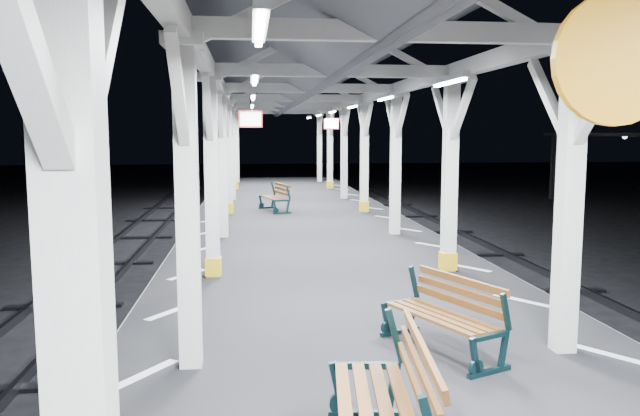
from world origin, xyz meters
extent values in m
plane|color=black|center=(0.00, 0.00, 0.00)|extent=(120.00, 120.00, 0.00)
cube|color=black|center=(0.00, 0.00, 0.50)|extent=(6.00, 50.00, 1.00)
cube|color=silver|center=(-2.45, 0.00, 1.00)|extent=(1.00, 48.00, 0.01)
cube|color=silver|center=(2.45, 0.00, 1.00)|extent=(1.00, 48.00, 0.01)
cube|color=#2D2D33|center=(-4.45, 0.00, 0.08)|extent=(0.08, 60.00, 0.16)
cube|color=silver|center=(-2.00, -6.00, 2.60)|extent=(0.22, 0.22, 3.20)
cube|color=silver|center=(-2.00, -5.45, 3.75)|extent=(0.10, 0.99, 0.99)
cube|color=silver|center=(-2.00, -2.00, 2.60)|extent=(0.22, 0.22, 3.20)
cube|color=silver|center=(-2.00, -2.00, 4.26)|extent=(0.40, 0.40, 0.12)
cube|color=silver|center=(-2.00, -1.45, 3.75)|extent=(0.10, 0.99, 0.99)
cube|color=silver|center=(-2.00, -2.55, 3.75)|extent=(0.10, 0.99, 0.99)
cube|color=silver|center=(-2.00, 2.00, 2.60)|extent=(0.22, 0.22, 3.20)
cube|color=silver|center=(-2.00, 2.00, 4.26)|extent=(0.40, 0.40, 0.12)
cube|color=gold|center=(-2.00, 2.00, 1.18)|extent=(0.26, 0.26, 0.30)
cube|color=silver|center=(-2.00, 2.55, 3.75)|extent=(0.10, 0.99, 0.99)
cube|color=silver|center=(-2.00, 1.45, 3.75)|extent=(0.10, 0.99, 0.99)
cube|color=silver|center=(-2.00, 6.00, 2.60)|extent=(0.22, 0.22, 3.20)
cube|color=silver|center=(-2.00, 6.00, 4.26)|extent=(0.40, 0.40, 0.12)
cube|color=silver|center=(-2.00, 6.55, 3.75)|extent=(0.10, 0.99, 0.99)
cube|color=silver|center=(-2.00, 5.45, 3.75)|extent=(0.10, 0.99, 0.99)
cube|color=silver|center=(-2.00, 10.00, 2.60)|extent=(0.22, 0.22, 3.20)
cube|color=silver|center=(-2.00, 10.00, 4.26)|extent=(0.40, 0.40, 0.12)
cube|color=gold|center=(-2.00, 10.00, 1.18)|extent=(0.26, 0.26, 0.30)
cube|color=silver|center=(-2.00, 10.55, 3.75)|extent=(0.10, 0.99, 0.99)
cube|color=silver|center=(-2.00, 9.45, 3.75)|extent=(0.10, 0.99, 0.99)
cube|color=silver|center=(-2.00, 14.00, 2.60)|extent=(0.22, 0.22, 3.20)
cube|color=silver|center=(-2.00, 14.00, 4.26)|extent=(0.40, 0.40, 0.12)
cube|color=silver|center=(-2.00, 14.55, 3.75)|extent=(0.10, 0.99, 0.99)
cube|color=silver|center=(-2.00, 13.45, 3.75)|extent=(0.10, 0.99, 0.99)
cube|color=silver|center=(-2.00, 18.00, 2.60)|extent=(0.22, 0.22, 3.20)
cube|color=silver|center=(-2.00, 18.00, 4.26)|extent=(0.40, 0.40, 0.12)
cube|color=gold|center=(-2.00, 18.00, 1.18)|extent=(0.26, 0.26, 0.30)
cube|color=silver|center=(-2.00, 18.55, 3.75)|extent=(0.10, 0.99, 0.99)
cube|color=silver|center=(-2.00, 17.45, 3.75)|extent=(0.10, 0.99, 0.99)
cube|color=silver|center=(-2.00, 22.00, 2.60)|extent=(0.22, 0.22, 3.20)
cube|color=silver|center=(-2.00, 22.00, 4.26)|extent=(0.40, 0.40, 0.12)
cube|color=silver|center=(-2.00, 22.55, 3.75)|extent=(0.10, 0.99, 0.99)
cube|color=silver|center=(-2.00, 21.45, 3.75)|extent=(0.10, 0.99, 0.99)
cube|color=silver|center=(2.00, -2.00, 2.60)|extent=(0.22, 0.22, 3.20)
cube|color=silver|center=(2.00, -2.00, 4.26)|extent=(0.40, 0.40, 0.12)
cube|color=silver|center=(2.00, -1.45, 3.75)|extent=(0.10, 0.99, 0.99)
cube|color=silver|center=(2.00, -2.55, 3.75)|extent=(0.10, 0.99, 0.99)
cube|color=silver|center=(2.00, 2.00, 2.60)|extent=(0.22, 0.22, 3.20)
cube|color=silver|center=(2.00, 2.00, 4.26)|extent=(0.40, 0.40, 0.12)
cube|color=gold|center=(2.00, 2.00, 1.18)|extent=(0.26, 0.26, 0.30)
cube|color=silver|center=(2.00, 2.55, 3.75)|extent=(0.10, 0.99, 0.99)
cube|color=silver|center=(2.00, 1.45, 3.75)|extent=(0.10, 0.99, 0.99)
cube|color=silver|center=(2.00, 6.00, 2.60)|extent=(0.22, 0.22, 3.20)
cube|color=silver|center=(2.00, 6.00, 4.26)|extent=(0.40, 0.40, 0.12)
cube|color=silver|center=(2.00, 6.55, 3.75)|extent=(0.10, 0.99, 0.99)
cube|color=silver|center=(2.00, 5.45, 3.75)|extent=(0.10, 0.99, 0.99)
cube|color=silver|center=(2.00, 10.00, 2.60)|extent=(0.22, 0.22, 3.20)
cube|color=silver|center=(2.00, 10.00, 4.26)|extent=(0.40, 0.40, 0.12)
cube|color=gold|center=(2.00, 10.00, 1.18)|extent=(0.26, 0.26, 0.30)
cube|color=silver|center=(2.00, 10.55, 3.75)|extent=(0.10, 0.99, 0.99)
cube|color=silver|center=(2.00, 9.45, 3.75)|extent=(0.10, 0.99, 0.99)
cube|color=silver|center=(2.00, 14.00, 2.60)|extent=(0.22, 0.22, 3.20)
cube|color=silver|center=(2.00, 14.00, 4.26)|extent=(0.40, 0.40, 0.12)
cube|color=silver|center=(2.00, 14.55, 3.75)|extent=(0.10, 0.99, 0.99)
cube|color=silver|center=(2.00, 13.45, 3.75)|extent=(0.10, 0.99, 0.99)
cube|color=silver|center=(2.00, 18.00, 2.60)|extent=(0.22, 0.22, 3.20)
cube|color=silver|center=(2.00, 18.00, 4.26)|extent=(0.40, 0.40, 0.12)
cube|color=gold|center=(2.00, 18.00, 1.18)|extent=(0.26, 0.26, 0.30)
cube|color=silver|center=(2.00, 18.55, 3.75)|extent=(0.10, 0.99, 0.99)
cube|color=silver|center=(2.00, 17.45, 3.75)|extent=(0.10, 0.99, 0.99)
cube|color=silver|center=(2.00, 22.00, 2.60)|extent=(0.22, 0.22, 3.20)
cube|color=silver|center=(2.00, 22.00, 4.26)|extent=(0.40, 0.40, 0.12)
cube|color=silver|center=(2.00, 22.55, 3.75)|extent=(0.10, 0.99, 0.99)
cube|color=silver|center=(2.00, 21.45, 3.75)|extent=(0.10, 0.99, 0.99)
cube|color=silver|center=(-2.00, 0.00, 4.38)|extent=(0.18, 48.00, 0.24)
cube|color=silver|center=(2.00, 0.00, 4.38)|extent=(0.18, 48.00, 0.24)
cube|color=silver|center=(0.00, -2.00, 4.38)|extent=(4.20, 0.14, 0.20)
cube|color=silver|center=(0.00, 2.00, 4.38)|extent=(4.20, 0.14, 0.20)
cube|color=silver|center=(0.00, 6.00, 4.38)|extent=(4.20, 0.14, 0.20)
cube|color=silver|center=(0.00, 10.00, 4.38)|extent=(4.20, 0.14, 0.20)
cube|color=silver|center=(0.00, 14.00, 4.38)|extent=(4.20, 0.14, 0.20)
cube|color=silver|center=(0.00, 18.00, 4.38)|extent=(4.20, 0.14, 0.20)
cube|color=silver|center=(0.00, 22.00, 4.38)|extent=(4.20, 0.14, 0.20)
cube|color=#54565C|center=(-1.30, 0.00, 4.92)|extent=(2.80, 49.00, 1.45)
cube|color=#54565C|center=(1.30, 0.00, 4.92)|extent=(2.80, 49.00, 1.45)
cube|color=silver|center=(-1.30, -4.00, 4.10)|extent=(0.10, 1.35, 0.08)
cube|color=white|center=(-1.30, -4.00, 4.05)|extent=(0.05, 1.25, 0.05)
cube|color=silver|center=(-1.30, 0.00, 4.10)|extent=(0.10, 1.35, 0.08)
cube|color=white|center=(-1.30, 0.00, 4.05)|extent=(0.05, 1.25, 0.05)
cube|color=silver|center=(-1.30, 4.00, 4.10)|extent=(0.10, 1.35, 0.08)
cube|color=white|center=(-1.30, 4.00, 4.05)|extent=(0.05, 1.25, 0.05)
cube|color=silver|center=(-1.30, 8.00, 4.10)|extent=(0.10, 1.35, 0.08)
cube|color=white|center=(-1.30, 8.00, 4.05)|extent=(0.05, 1.25, 0.05)
cube|color=silver|center=(-1.30, 12.00, 4.10)|extent=(0.10, 1.35, 0.08)
cube|color=white|center=(-1.30, 12.00, 4.05)|extent=(0.05, 1.25, 0.05)
cube|color=silver|center=(-1.30, 16.00, 4.10)|extent=(0.10, 1.35, 0.08)
cube|color=white|center=(-1.30, 16.00, 4.05)|extent=(0.05, 1.25, 0.05)
cube|color=silver|center=(-1.30, 20.00, 4.10)|extent=(0.10, 1.35, 0.08)
cube|color=white|center=(-1.30, 20.00, 4.05)|extent=(0.05, 1.25, 0.05)
cube|color=silver|center=(1.30, -4.00, 4.10)|extent=(0.10, 1.35, 0.08)
cube|color=white|center=(1.30, -4.00, 4.05)|extent=(0.05, 1.25, 0.05)
cube|color=silver|center=(1.30, 0.00, 4.10)|extent=(0.10, 1.35, 0.08)
cube|color=white|center=(1.30, 0.00, 4.05)|extent=(0.05, 1.25, 0.05)
cube|color=silver|center=(1.30, 4.00, 4.10)|extent=(0.10, 1.35, 0.08)
cube|color=white|center=(1.30, 4.00, 4.05)|extent=(0.05, 1.25, 0.05)
cube|color=silver|center=(1.30, 8.00, 4.10)|extent=(0.10, 1.35, 0.08)
cube|color=white|center=(1.30, 8.00, 4.05)|extent=(0.05, 1.25, 0.05)
cube|color=silver|center=(1.30, 12.00, 4.10)|extent=(0.10, 1.35, 0.08)
cube|color=white|center=(1.30, 12.00, 4.05)|extent=(0.05, 1.25, 0.05)
cube|color=silver|center=(1.30, 16.00, 4.10)|extent=(0.10, 1.35, 0.08)
cube|color=white|center=(1.30, 16.00, 4.05)|extent=(0.05, 1.25, 0.05)
cube|color=silver|center=(1.30, 20.00, 4.10)|extent=(0.10, 1.35, 0.08)
cube|color=white|center=(1.30, 20.00, 4.05)|extent=(0.05, 1.25, 0.05)
cylinder|color=orange|center=(0.00, -6.00, 3.65)|extent=(0.50, 0.04, 0.50)
cylinder|color=black|center=(-1.35, 5.22, 4.02)|extent=(0.02, 0.02, 0.36)
cube|color=red|center=(-1.35, 5.22, 3.67)|extent=(0.50, 0.03, 0.35)
cube|color=white|center=(-1.35, 5.22, 3.67)|extent=(0.44, 0.04, 0.29)
cylinder|color=black|center=(1.28, 12.08, 4.02)|extent=(0.02, 0.02, 0.36)
cube|color=red|center=(1.28, 12.08, 3.67)|extent=(0.50, 0.03, 0.35)
cube|color=white|center=(1.28, 12.08, 3.67)|extent=(0.44, 0.05, 0.29)
cube|color=black|center=(14.00, 22.00, 1.65)|extent=(0.20, 0.20, 3.30)
sphere|color=silver|center=(14.00, 16.00, 3.22)|extent=(0.20, 0.20, 0.20)
sphere|color=silver|center=(14.00, 22.00, 3.22)|extent=(0.20, 0.20, 0.20)
cube|color=black|center=(-0.44, -3.36, 1.03)|extent=(0.64, 0.13, 0.06)
cube|color=black|center=(-0.67, -3.33, 1.24)|extent=(0.17, 0.07, 0.49)
cube|color=black|center=(-0.23, -3.38, 1.24)|extent=(0.15, 0.07, 0.49)
cube|color=black|center=(-0.20, -3.38, 1.71)|extent=(0.18, 0.07, 0.47)
cube|color=brown|center=(-0.74, -4.18, 1.48)|extent=(0.28, 1.62, 0.04)
cube|color=brown|center=(-0.61, -4.20, 1.48)|extent=(0.28, 1.62, 0.04)
cube|color=brown|center=(-0.47, -4.21, 1.48)|extent=(0.28, 1.62, 0.04)
cube|color=brown|center=(-0.33, -4.23, 1.48)|extent=(0.28, 1.62, 0.04)
cube|color=brown|center=(-0.26, -4.23, 1.63)|extent=(0.23, 1.61, 0.10)
cube|color=brown|center=(-0.24, -4.24, 1.77)|extent=(0.23, 1.61, 0.10)
cube|color=brown|center=(-0.22, -4.24, 1.90)|extent=(0.23, 1.61, 0.10)
cube|color=black|center=(0.95, -2.57, 1.03)|extent=(0.52, 0.27, 0.05)
cube|color=black|center=(0.76, -2.65, 1.21)|extent=(0.15, 0.10, 0.42)
cube|color=black|center=(1.11, -2.49, 1.21)|extent=(0.13, 0.09, 0.42)
cube|color=black|center=(1.13, -2.49, 1.61)|extent=(0.15, 0.10, 0.40)
cube|color=black|center=(0.37, -1.24, 1.03)|extent=(0.52, 0.27, 0.05)
cube|color=black|center=(0.18, -1.32, 1.21)|extent=(0.15, 0.10, 0.42)
cube|color=black|center=(0.53, -1.16, 1.21)|extent=(0.13, 0.09, 0.42)
cube|color=black|center=(0.55, -1.16, 1.61)|extent=(0.15, 0.10, 0.40)
cube|color=brown|center=(0.49, -1.97, 1.41)|extent=(0.63, 1.30, 0.03)
cube|color=brown|center=(0.60, -1.93, 1.41)|extent=(0.63, 1.30, 0.03)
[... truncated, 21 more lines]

